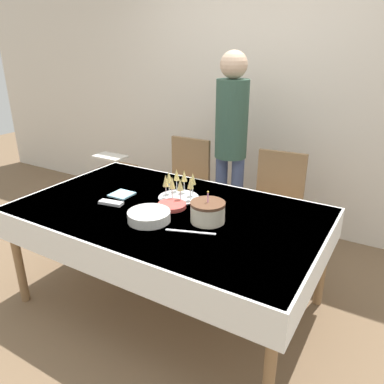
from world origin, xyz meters
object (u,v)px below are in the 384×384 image
(birthday_cake, at_px, (208,212))
(plate_stack_dessert, at_px, (172,206))
(champagne_tray, at_px, (179,185))
(dining_chair_far_left, at_px, (185,185))
(person_standing, at_px, (231,133))
(high_chair, at_px, (117,175))
(dining_chair_far_right, at_px, (276,205))
(plate_stack_main, at_px, (149,216))

(birthday_cake, relative_size, plate_stack_dessert, 1.11)
(champagne_tray, bearing_deg, plate_stack_dessert, -72.54)
(birthday_cake, height_order, plate_stack_dessert, birthday_cake)
(birthday_cake, bearing_deg, dining_chair_far_left, 128.48)
(birthday_cake, height_order, person_standing, person_standing)
(person_standing, bearing_deg, high_chair, -174.45)
(dining_chair_far_left, distance_m, champagne_tray, 0.90)
(birthday_cake, xyz_separation_m, champagne_tray, (-0.36, 0.23, 0.03))
(plate_stack_dessert, bearing_deg, high_chair, 145.41)
(dining_chair_far_right, distance_m, plate_stack_main, 1.25)
(plate_stack_dessert, height_order, high_chair, plate_stack_dessert)
(birthday_cake, height_order, champagne_tray, birthday_cake)
(dining_chair_far_left, height_order, dining_chair_far_right, same)
(dining_chair_far_left, relative_size, person_standing, 0.55)
(dining_chair_far_left, xyz_separation_m, plate_stack_main, (0.45, -1.14, 0.26))
(person_standing, relative_size, high_chair, 2.44)
(dining_chair_far_right, xyz_separation_m, champagne_tray, (-0.49, -0.73, 0.32))
(dining_chair_far_right, bearing_deg, plate_stack_main, -111.22)
(plate_stack_dessert, xyz_separation_m, person_standing, (-0.06, 1.02, 0.29))
(high_chair, bearing_deg, person_standing, 5.55)
(dining_chair_far_right, distance_m, high_chair, 1.74)
(dining_chair_far_left, bearing_deg, birthday_cake, -51.52)
(high_chair, bearing_deg, birthday_cake, -30.84)
(dining_chair_far_right, xyz_separation_m, birthday_cake, (-0.12, -0.96, 0.29))
(plate_stack_dessert, bearing_deg, dining_chair_far_right, 64.44)
(dining_chair_far_left, height_order, plate_stack_dessert, dining_chair_far_left)
(dining_chair_far_right, relative_size, high_chair, 1.35)
(dining_chair_far_right, distance_m, birthday_cake, 1.02)
(plate_stack_main, bearing_deg, person_standing, 92.06)
(plate_stack_main, bearing_deg, plate_stack_dessert, 87.15)
(dining_chair_far_right, relative_size, plate_stack_dessert, 4.95)
(high_chair, bearing_deg, dining_chair_far_right, 0.01)
(plate_stack_main, bearing_deg, birthday_cake, 29.17)
(dining_chair_far_right, bearing_deg, person_standing, 166.08)
(champagne_tray, distance_m, plate_stack_dessert, 0.20)
(plate_stack_main, distance_m, person_standing, 1.29)
(dining_chair_far_left, bearing_deg, high_chair, -179.96)
(dining_chair_far_right, distance_m, champagne_tray, 0.93)
(plate_stack_main, bearing_deg, dining_chair_far_left, 111.40)
(plate_stack_main, bearing_deg, dining_chair_far_right, 68.78)
(dining_chair_far_right, relative_size, birthday_cake, 4.44)
(dining_chair_far_left, xyz_separation_m, person_standing, (0.40, 0.12, 0.53))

